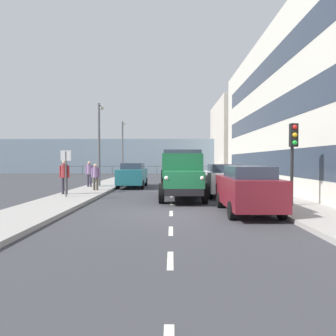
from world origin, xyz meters
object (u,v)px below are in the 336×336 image
at_px(car_teal_oppositeside_0, 133,175).
at_px(pedestrian_in_dark_coat, 96,175).
at_px(traffic_light_near, 293,146).
at_px(car_maroon_kerbside_near, 247,189).
at_px(truck_vintage_green, 182,176).
at_px(pedestrian_strolling, 89,172).
at_px(lamp_post_promenade, 100,136).
at_px(car_white_kerbside_1, 223,179).
at_px(street_sign, 66,165).
at_px(lamp_post_far, 123,144).
at_px(pedestrian_by_lamp, 64,174).

distance_m(car_teal_oppositeside_0, pedestrian_in_dark_coat, 4.05).
bearing_deg(traffic_light_near, car_maroon_kerbside_near, 24.11).
bearing_deg(truck_vintage_green, pedestrian_strolling, -42.69).
height_order(traffic_light_near, lamp_post_promenade, lamp_post_promenade).
bearing_deg(lamp_post_promenade, car_white_kerbside_1, 147.54).
distance_m(truck_vintage_green, lamp_post_promenade, 8.94).
distance_m(pedestrian_in_dark_coat, traffic_light_near, 11.18).
bearing_deg(street_sign, lamp_post_far, -90.79).
bearing_deg(car_maroon_kerbside_near, pedestrian_in_dark_coat, -43.89).
bearing_deg(street_sign, car_maroon_kerbside_near, 155.03).
height_order(car_maroon_kerbside_near, lamp_post_far, lamp_post_far).
relative_size(truck_vintage_green, traffic_light_near, 1.76).
relative_size(pedestrian_in_dark_coat, pedestrian_strolling, 0.92).
distance_m(car_white_kerbside_1, traffic_light_near, 5.19).
bearing_deg(lamp_post_far, car_white_kerbside_1, 118.37).
height_order(truck_vintage_green, pedestrian_by_lamp, truck_vintage_green).
relative_size(truck_vintage_green, car_maroon_kerbside_near, 1.37).
bearing_deg(lamp_post_far, car_teal_oppositeside_0, 103.39).
height_order(pedestrian_by_lamp, pedestrian_in_dark_coat, pedestrian_by_lamp).
height_order(truck_vintage_green, lamp_post_promenade, lamp_post_promenade).
distance_m(lamp_post_promenade, street_sign, 6.99).
height_order(car_maroon_kerbside_near, lamp_post_promenade, lamp_post_promenade).
bearing_deg(traffic_light_near, pedestrian_strolling, -39.70).
distance_m(pedestrian_by_lamp, traffic_light_near, 11.15).
xyz_separation_m(car_teal_oppositeside_0, pedestrian_in_dark_coat, (1.74, 3.65, 0.17)).
relative_size(lamp_post_promenade, lamp_post_far, 1.02).
bearing_deg(lamp_post_promenade, traffic_light_near, 135.91).
bearing_deg(car_teal_oppositeside_0, lamp_post_promenade, 6.41).
bearing_deg(pedestrian_strolling, truck_vintage_green, 137.31).
height_order(car_maroon_kerbside_near, pedestrian_strolling, pedestrian_strolling).
bearing_deg(car_white_kerbside_1, car_teal_oppositeside_0, -43.40).
bearing_deg(traffic_light_near, pedestrian_by_lamp, -20.87).
bearing_deg(lamp_post_far, truck_vintage_green, 108.99).
bearing_deg(car_teal_oppositeside_0, car_white_kerbside_1, 136.60).
bearing_deg(lamp_post_far, lamp_post_promenade, 89.04).
xyz_separation_m(traffic_light_near, lamp_post_promenade, (9.80, -9.50, 1.15)).
relative_size(car_white_kerbside_1, street_sign, 1.78).
xyz_separation_m(car_white_kerbside_1, lamp_post_far, (7.66, -14.18, 2.67)).
distance_m(pedestrian_by_lamp, lamp_post_promenade, 6.07).
height_order(car_maroon_kerbside_near, pedestrian_in_dark_coat, car_maroon_kerbside_near).
relative_size(car_white_kerbside_1, pedestrian_strolling, 2.35).
bearing_deg(pedestrian_in_dark_coat, lamp_post_promenade, -80.87).
distance_m(car_maroon_kerbside_near, traffic_light_near, 2.69).
xyz_separation_m(traffic_light_near, lamp_post_far, (9.65, -18.71, 1.09)).
bearing_deg(car_white_kerbside_1, lamp_post_far, -61.63).
height_order(truck_vintage_green, car_white_kerbside_1, truck_vintage_green).
relative_size(car_maroon_kerbside_near, street_sign, 1.83).
relative_size(traffic_light_near, lamp_post_far, 0.57).
bearing_deg(lamp_post_promenade, pedestrian_by_lamp, 84.35).
distance_m(car_maroon_kerbside_near, pedestrian_by_lamp, 9.67).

